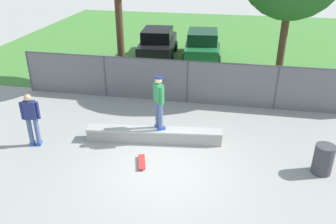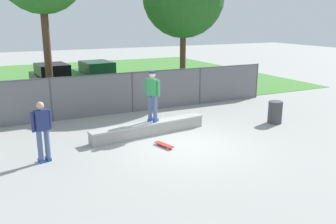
# 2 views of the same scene
# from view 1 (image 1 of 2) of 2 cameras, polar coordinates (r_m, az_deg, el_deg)

# --- Properties ---
(ground_plane) EXTENTS (80.00, 80.00, 0.00)m
(ground_plane) POSITION_cam_1_polar(r_m,az_deg,el_deg) (10.43, -0.77, -9.47)
(ground_plane) COLOR #9E9E99
(grass_strip) EXTENTS (26.09, 20.00, 0.02)m
(grass_strip) POSITION_cam_1_polar(r_m,az_deg,el_deg) (24.42, 6.47, 11.42)
(grass_strip) COLOR #478438
(grass_strip) RESTS_ON ground
(concrete_ledge) EXTENTS (4.55, 0.99, 0.46)m
(concrete_ledge) POSITION_cam_1_polar(r_m,az_deg,el_deg) (11.74, -2.29, -3.77)
(concrete_ledge) COLOR #999993
(concrete_ledge) RESTS_ON ground
(skateboarder) EXTENTS (0.43, 0.50, 1.84)m
(skateboarder) POSITION_cam_1_polar(r_m,az_deg,el_deg) (11.19, -1.50, 1.93)
(skateboarder) COLOR #2647A5
(skateboarder) RESTS_ON concrete_ledge
(skateboard) EXTENTS (0.41, 0.82, 0.09)m
(skateboard) POSITION_cam_1_polar(r_m,az_deg,el_deg) (10.70, -4.30, -8.08)
(skateboard) COLOR red
(skateboard) RESTS_ON ground
(chainlink_fence) EXTENTS (14.16, 0.07, 1.82)m
(chainlink_fence) POSITION_cam_1_polar(r_m,az_deg,el_deg) (14.33, 3.15, 5.21)
(chainlink_fence) COLOR #4C4C51
(chainlink_fence) RESTS_ON ground
(car_black) EXTENTS (2.26, 4.32, 1.66)m
(car_black) POSITION_cam_1_polar(r_m,az_deg,el_deg) (20.52, -1.68, 11.18)
(car_black) COLOR black
(car_black) RESTS_ON ground
(car_green) EXTENTS (2.26, 4.32, 1.66)m
(car_green) POSITION_cam_1_polar(r_m,az_deg,el_deg) (20.16, 5.60, 10.81)
(car_green) COLOR #1E6638
(car_green) RESTS_ON ground
(bystander) EXTENTS (0.58, 0.35, 1.82)m
(bystander) POSITION_cam_1_polar(r_m,az_deg,el_deg) (11.97, -21.37, -0.87)
(bystander) COLOR #2647A5
(bystander) RESTS_ON ground
(trash_bin) EXTENTS (0.56, 0.56, 0.90)m
(trash_bin) POSITION_cam_1_polar(r_m,az_deg,el_deg) (11.03, 23.96, -7.06)
(trash_bin) COLOR #3F3F44
(trash_bin) RESTS_ON ground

